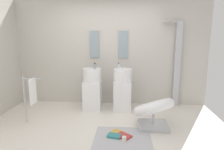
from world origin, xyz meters
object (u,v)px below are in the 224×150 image
at_px(lounge_chair, 153,110).
at_px(towel_rack, 31,92).
at_px(pedestal_sink_right, 122,90).
at_px(coffee_mug, 124,139).
at_px(pedestal_sink_left, 92,89).
at_px(soap_bottle_grey, 95,66).
at_px(magazine_red, 123,136).
at_px(soap_bottle_green, 95,65).
at_px(magazine_ochre, 117,132).
at_px(soap_bottle_clear, 119,66).
at_px(magazine_teal, 114,136).
at_px(shower_column, 177,62).

relative_size(lounge_chair, towel_rack, 1.16).
distance_m(pedestal_sink_right, coffee_mug, 1.51).
height_order(pedestal_sink_left, soap_bottle_grey, soap_bottle_grey).
height_order(pedestal_sink_right, magazine_red, pedestal_sink_right).
xyz_separation_m(lounge_chair, magazine_red, (-0.56, -0.44, -0.32)).
bearing_deg(towel_rack, soap_bottle_green, 40.29).
relative_size(pedestal_sink_right, magazine_red, 4.34).
distance_m(magazine_ochre, soap_bottle_clear, 1.49).
relative_size(towel_rack, soap_bottle_clear, 6.32).
bearing_deg(magazine_teal, lounge_chair, 44.03).
xyz_separation_m(soap_bottle_grey, soap_bottle_clear, (0.53, 0.00, 0.01)).
bearing_deg(soap_bottle_green, coffee_mug, -65.29).
bearing_deg(magazine_ochre, shower_column, 77.97).
bearing_deg(magazine_teal, magazine_red, 15.36).
relative_size(shower_column, soap_bottle_clear, 13.63).
relative_size(magazine_red, magazine_teal, 1.10).
bearing_deg(magazine_teal, pedestal_sink_left, 126.31).
xyz_separation_m(lounge_chair, coffee_mug, (-0.54, -0.60, -0.30)).
xyz_separation_m(lounge_chair, towel_rack, (-2.36, 0.03, 0.28)).
height_order(pedestal_sink_left, soap_bottle_green, soap_bottle_green).
distance_m(pedestal_sink_left, magazine_ochre, 1.40).
xyz_separation_m(magazine_red, soap_bottle_green, (-0.70, 1.40, 1.01)).
bearing_deg(soap_bottle_grey, pedestal_sink_left, 139.33).
height_order(shower_column, magazine_teal, shower_column).
height_order(pedestal_sink_right, soap_bottle_clear, soap_bottle_clear).
distance_m(towel_rack, soap_bottle_green, 1.50).
bearing_deg(pedestal_sink_right, magazine_ochre, -93.42).
height_order(lounge_chair, soap_bottle_grey, soap_bottle_grey).
bearing_deg(pedestal_sink_left, magazine_teal, -65.54).
xyz_separation_m(pedestal_sink_right, towel_rack, (-1.76, -0.81, 0.14)).
bearing_deg(magazine_red, lounge_chair, 75.46).
relative_size(magazine_ochre, soap_bottle_green, 1.77).
xyz_separation_m(pedestal_sink_right, soap_bottle_grey, (-0.62, -0.07, 0.55)).
height_order(pedestal_sink_right, magazine_ochre, pedestal_sink_right).
height_order(lounge_chair, towel_rack, towel_rack).
bearing_deg(shower_column, soap_bottle_grey, -166.24).
distance_m(magazine_red, soap_bottle_clear, 1.59).
distance_m(lounge_chair, soap_bottle_green, 1.73).
distance_m(magazine_ochre, soap_bottle_grey, 1.58).
relative_size(towel_rack, magazine_teal, 4.21).
bearing_deg(soap_bottle_clear, magazine_ochre, -88.96).
relative_size(soap_bottle_grey, soap_bottle_clear, 0.92).
bearing_deg(shower_column, lounge_chair, -119.04).
xyz_separation_m(pedestal_sink_left, soap_bottle_clear, (0.62, -0.07, 0.55)).
bearing_deg(magazine_ochre, soap_bottle_clear, 120.25).
xyz_separation_m(coffee_mug, soap_bottle_clear, (-0.15, 1.37, 0.99)).
height_order(towel_rack, magazine_red, towel_rack).
distance_m(shower_column, lounge_chair, 1.59).
bearing_deg(pedestal_sink_right, soap_bottle_green, 169.55).
height_order(shower_column, soap_bottle_grey, shower_column).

